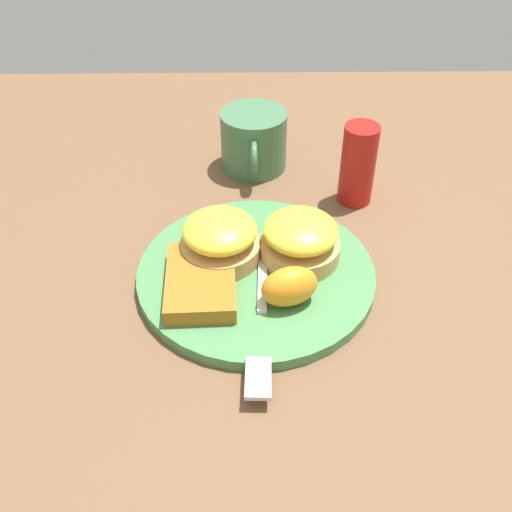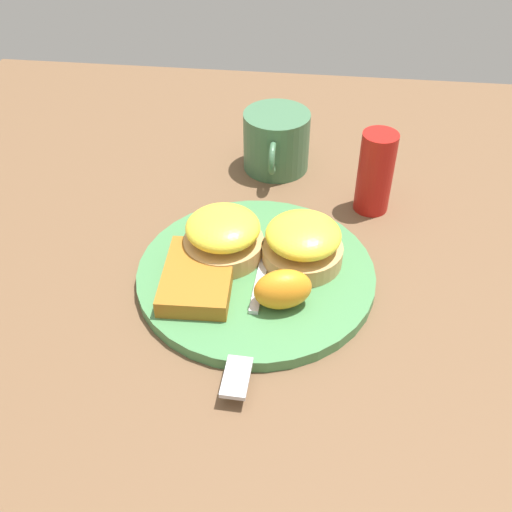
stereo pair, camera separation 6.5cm
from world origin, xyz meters
The scene contains 9 objects.
ground_plane centered at (0.00, 0.00, 0.00)m, with size 1.10×1.10×0.00m, color brown.
plate centered at (0.00, 0.00, 0.01)m, with size 0.26×0.26×0.01m, color #47844C.
sandwich_benedict_left centered at (-0.02, 0.05, 0.04)m, with size 0.09×0.09×0.05m.
sandwich_benedict_right centered at (-0.02, -0.04, 0.04)m, with size 0.09×0.09×0.05m.
hashbrown_patty centered at (0.03, -0.06, 0.02)m, with size 0.11×0.07×0.02m, color #A1641E.
orange_wedge centered at (0.05, 0.03, 0.04)m, with size 0.06×0.04×0.04m, color orange.
fork centered at (0.08, 0.00, 0.02)m, with size 0.22×0.03×0.00m.
cup centered at (-0.23, 0.00, 0.04)m, with size 0.12×0.09×0.08m.
condiment_bottle centered at (-0.15, 0.13, 0.05)m, with size 0.04×0.04×0.11m, color #B21914.
Camera 1 is at (0.49, -0.01, 0.46)m, focal length 42.00 mm.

